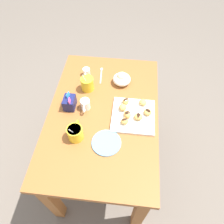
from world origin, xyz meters
The scene contains 23 objects.
ground_plane centered at (0.00, 0.00, 0.00)m, with size 8.00×8.00×0.00m, color #665B51.
dining_table centered at (0.00, 0.00, 0.59)m, with size 1.07×0.70×0.73m.
pastry_plate_square centered at (-0.01, -0.19, 0.74)m, with size 0.27×0.27×0.02m, color white.
coffee_mug_yellow_left centered at (-0.19, 0.13, 0.78)m, with size 0.13×0.09×0.14m.
coffee_mug_yellow_right centered at (0.20, 0.13, 0.78)m, with size 0.13×0.09×0.14m.
cream_pitcher_white centered at (0.03, 0.12, 0.77)m, with size 0.10×0.06×0.07m.
sugar_caddy centered at (0.03, 0.22, 0.77)m, with size 0.09×0.07×0.11m.
ice_cream_bowl centered at (0.28, -0.10, 0.77)m, with size 0.12×0.12×0.09m.
chocolate_sauce_pitcher centered at (0.33, 0.17, 0.76)m, with size 0.09×0.05×0.06m.
saucer_sky_left centered at (-0.22, -0.05, 0.73)m, with size 0.17×0.17×0.01m, color #66A8DB.
loose_spoon_near_saucer centered at (0.35, 0.06, 0.73)m, with size 0.16×0.03×0.01m.
beignet_0 centered at (0.09, -0.25, 0.76)m, with size 0.05×0.05×0.03m, color #DBA351.
beignet_1 centered at (-0.07, -0.14, 0.76)m, with size 0.05×0.04×0.04m, color #DBA351.
chocolate_drizzle_1 centered at (-0.07, -0.14, 0.78)m, with size 0.03×0.01×0.01m, color black.
beignet_2 centered at (0.08, -0.14, 0.76)m, with size 0.05×0.04×0.04m, color #DBA351.
chocolate_drizzle_2 centered at (0.08, -0.14, 0.78)m, with size 0.03×0.01×0.01m, color black.
beignet_3 centered at (0.01, -0.28, 0.76)m, with size 0.05×0.05×0.04m, color #DBA351.
chocolate_drizzle_3 centered at (0.01, -0.28, 0.78)m, with size 0.03×0.02×0.01m, color black.
beignet_4 centered at (-0.03, -0.22, 0.76)m, with size 0.05×0.05×0.04m, color #DBA351.
chocolate_drizzle_4 centered at (-0.03, -0.22, 0.78)m, with size 0.03×0.02×0.01m, color black.
beignet_5 centered at (0.03, -0.12, 0.76)m, with size 0.05×0.05×0.04m, color #DBA351.
beignet_6 centered at (-0.02, -0.15, 0.76)m, with size 0.04×0.05×0.04m, color #DBA351.
chocolate_drizzle_6 centered at (-0.02, -0.15, 0.78)m, with size 0.03×0.02×0.01m, color black.
Camera 1 is at (-0.80, -0.15, 1.83)m, focal length 34.38 mm.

